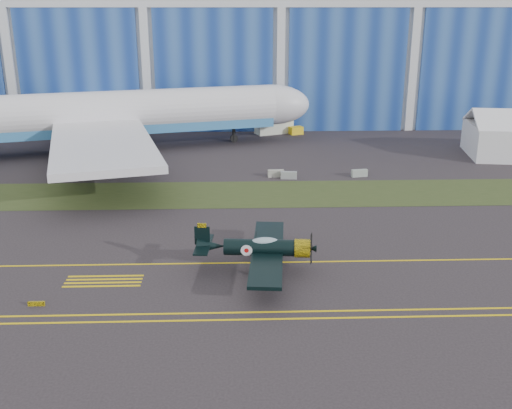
{
  "coord_description": "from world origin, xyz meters",
  "views": [
    {
      "loc": [
        -7.5,
        -51.0,
        20.74
      ],
      "look_at": [
        -5.67,
        2.35,
        2.68
      ],
      "focal_mm": 42.0,
      "sensor_mm": 36.0,
      "label": 1
    }
  ],
  "objects_px": {
    "jetliner": "(99,65)",
    "shipping_container": "(274,125)",
    "warbird": "(260,247)",
    "tug": "(296,130)"
  },
  "relations": [
    {
      "from": "warbird",
      "to": "jetliner",
      "type": "distance_m",
      "value": 48.69
    },
    {
      "from": "shipping_container",
      "to": "tug",
      "type": "bearing_deg",
      "value": -34.58
    },
    {
      "from": "warbird",
      "to": "jetliner",
      "type": "xyz_separation_m",
      "value": [
        -21.01,
        42.72,
        10.22
      ]
    },
    {
      "from": "warbird",
      "to": "tug",
      "type": "height_order",
      "value": "warbird"
    },
    {
      "from": "warbird",
      "to": "tug",
      "type": "bearing_deg",
      "value": 86.23
    },
    {
      "from": "warbird",
      "to": "jetliner",
      "type": "height_order",
      "value": "jetliner"
    },
    {
      "from": "jetliner",
      "to": "tug",
      "type": "relative_size",
      "value": 38.78
    },
    {
      "from": "warbird",
      "to": "jetliner",
      "type": "relative_size",
      "value": 0.17
    },
    {
      "from": "jetliner",
      "to": "shipping_container",
      "type": "height_order",
      "value": "jetliner"
    },
    {
      "from": "jetliner",
      "to": "tug",
      "type": "distance_m",
      "value": 33.07
    }
  ]
}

